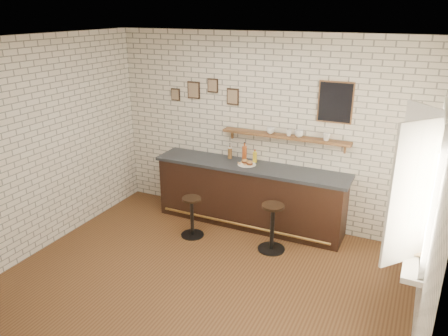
{
  "coord_description": "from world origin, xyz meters",
  "views": [
    {
      "loc": [
        2.29,
        -4.24,
        3.32
      ],
      "look_at": [
        -0.14,
        0.9,
        1.22
      ],
      "focal_mm": 35.0,
      "sensor_mm": 36.0,
      "label": 1
    }
  ],
  "objects_px": {
    "bar_stool_right": "(272,226)",
    "book_lower": "(413,250)",
    "ciabatta_sandwich": "(247,162)",
    "bar_stool_left": "(192,215)",
    "bar_counter": "(250,195)",
    "bitters_bottle_white": "(230,152)",
    "bitters_bottle_amber": "(244,153)",
    "sandwich_plate": "(247,164)",
    "shelf_cup_d": "(326,137)",
    "book_upper": "(413,250)",
    "shelf_cup_b": "(289,133)",
    "shelf_cup_c": "(299,134)",
    "bitters_bottle_brown": "(230,153)",
    "shelf_cup_a": "(270,131)",
    "condiment_bottle_yellow": "(255,157)"
  },
  "relations": [
    {
      "from": "shelf_cup_a",
      "to": "shelf_cup_b",
      "type": "height_order",
      "value": "shelf_cup_a"
    },
    {
      "from": "bitters_bottle_brown",
      "to": "shelf_cup_c",
      "type": "bearing_deg",
      "value": 1.88
    },
    {
      "from": "bitters_bottle_amber",
      "to": "shelf_cup_c",
      "type": "bearing_deg",
      "value": 2.44
    },
    {
      "from": "ciabatta_sandwich",
      "to": "bar_counter",
      "type": "bearing_deg",
      "value": 3.18
    },
    {
      "from": "bar_stool_right",
      "to": "shelf_cup_d",
      "type": "bearing_deg",
      "value": 59.19
    },
    {
      "from": "sandwich_plate",
      "to": "shelf_cup_b",
      "type": "bearing_deg",
      "value": 19.0
    },
    {
      "from": "shelf_cup_c",
      "to": "bar_stool_right",
      "type": "bearing_deg",
      "value": -168.51
    },
    {
      "from": "book_lower",
      "to": "shelf_cup_a",
      "type": "bearing_deg",
      "value": 134.15
    },
    {
      "from": "bar_stool_right",
      "to": "book_lower",
      "type": "distance_m",
      "value": 2.11
    },
    {
      "from": "bar_counter",
      "to": "bitters_bottle_white",
      "type": "relative_size",
      "value": 12.35
    },
    {
      "from": "shelf_cup_d",
      "to": "bitters_bottle_white",
      "type": "bearing_deg",
      "value": 178.89
    },
    {
      "from": "bar_stool_right",
      "to": "book_upper",
      "type": "distance_m",
      "value": 2.13
    },
    {
      "from": "condiment_bottle_yellow",
      "to": "sandwich_plate",
      "type": "bearing_deg",
      "value": -111.79
    },
    {
      "from": "bitters_bottle_amber",
      "to": "shelf_cup_c",
      "type": "relative_size",
      "value": 2.27
    },
    {
      "from": "bar_stool_right",
      "to": "shelf_cup_b",
      "type": "distance_m",
      "value": 1.42
    },
    {
      "from": "sandwich_plate",
      "to": "book_upper",
      "type": "xyz_separation_m",
      "value": [
        2.51,
        -1.53,
        -0.06
      ]
    },
    {
      "from": "shelf_cup_d",
      "to": "book_upper",
      "type": "height_order",
      "value": "shelf_cup_d"
    },
    {
      "from": "shelf_cup_c",
      "to": "sandwich_plate",
      "type": "bearing_deg",
      "value": 122.51
    },
    {
      "from": "sandwich_plate",
      "to": "shelf_cup_a",
      "type": "distance_m",
      "value": 0.64
    },
    {
      "from": "bar_counter",
      "to": "condiment_bottle_yellow",
      "type": "bearing_deg",
      "value": 86.59
    },
    {
      "from": "ciabatta_sandwich",
      "to": "bar_stool_left",
      "type": "relative_size",
      "value": 0.31
    },
    {
      "from": "condiment_bottle_yellow",
      "to": "shelf_cup_b",
      "type": "height_order",
      "value": "shelf_cup_b"
    },
    {
      "from": "bitters_bottle_amber",
      "to": "bar_stool_left",
      "type": "xyz_separation_m",
      "value": [
        -0.47,
        -0.91,
        -0.79
      ]
    },
    {
      "from": "bitters_bottle_white",
      "to": "book_lower",
      "type": "distance_m",
      "value": 3.32
    },
    {
      "from": "bar_stool_right",
      "to": "book_upper",
      "type": "bearing_deg",
      "value": -26.2
    },
    {
      "from": "bar_stool_right",
      "to": "shelf_cup_d",
      "type": "xyz_separation_m",
      "value": [
        0.49,
        0.82,
        1.17
      ]
    },
    {
      "from": "bitters_bottle_white",
      "to": "book_upper",
      "type": "relative_size",
      "value": 1.15
    },
    {
      "from": "bitters_bottle_white",
      "to": "shelf_cup_b",
      "type": "bearing_deg",
      "value": 2.19
    },
    {
      "from": "bitters_bottle_amber",
      "to": "shelf_cup_a",
      "type": "bearing_deg",
      "value": 5.1
    },
    {
      "from": "sandwich_plate",
      "to": "bar_stool_right",
      "type": "height_order",
      "value": "sandwich_plate"
    },
    {
      "from": "book_upper",
      "to": "condiment_bottle_yellow",
      "type": "bearing_deg",
      "value": 150.87
    },
    {
      "from": "bar_counter",
      "to": "book_lower",
      "type": "relative_size",
      "value": 15.44
    },
    {
      "from": "sandwich_plate",
      "to": "bitters_bottle_brown",
      "type": "bearing_deg",
      "value": 155.54
    },
    {
      "from": "bar_counter",
      "to": "shelf_cup_a",
      "type": "height_order",
      "value": "shelf_cup_a"
    },
    {
      "from": "shelf_cup_c",
      "to": "shelf_cup_d",
      "type": "distance_m",
      "value": 0.41
    },
    {
      "from": "sandwich_plate",
      "to": "shelf_cup_b",
      "type": "relative_size",
      "value": 3.15
    },
    {
      "from": "bar_stool_right",
      "to": "shelf_cup_d",
      "type": "relative_size",
      "value": 6.42
    },
    {
      "from": "condiment_bottle_yellow",
      "to": "book_upper",
      "type": "relative_size",
      "value": 0.95
    },
    {
      "from": "bitters_bottle_brown",
      "to": "bar_stool_left",
      "type": "height_order",
      "value": "bitters_bottle_brown"
    },
    {
      "from": "ciabatta_sandwich",
      "to": "bitters_bottle_white",
      "type": "distance_m",
      "value": 0.41
    },
    {
      "from": "shelf_cup_c",
      "to": "condiment_bottle_yellow",
      "type": "bearing_deg",
      "value": 110.36
    },
    {
      "from": "shelf_cup_b",
      "to": "shelf_cup_d",
      "type": "relative_size",
      "value": 0.8
    },
    {
      "from": "ciabatta_sandwich",
      "to": "shelf_cup_c",
      "type": "height_order",
      "value": "shelf_cup_c"
    },
    {
      "from": "bitters_bottle_brown",
      "to": "condiment_bottle_yellow",
      "type": "xyz_separation_m",
      "value": [
        0.43,
        0.0,
        -0.0
      ]
    },
    {
      "from": "shelf_cup_d",
      "to": "book_lower",
      "type": "bearing_deg",
      "value": -54.0
    },
    {
      "from": "bar_stool_left",
      "to": "shelf_cup_c",
      "type": "height_order",
      "value": "shelf_cup_c"
    },
    {
      "from": "bar_counter",
      "to": "bitters_bottle_brown",
      "type": "distance_m",
      "value": 0.75
    },
    {
      "from": "shelf_cup_b",
      "to": "shelf_cup_d",
      "type": "bearing_deg",
      "value": -69.44
    },
    {
      "from": "shelf_cup_c",
      "to": "bitters_bottle_white",
      "type": "bearing_deg",
      "value": 109.16
    },
    {
      "from": "bitters_bottle_amber",
      "to": "bar_stool_left",
      "type": "distance_m",
      "value": 1.3
    }
  ]
}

